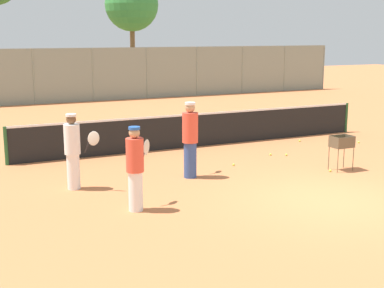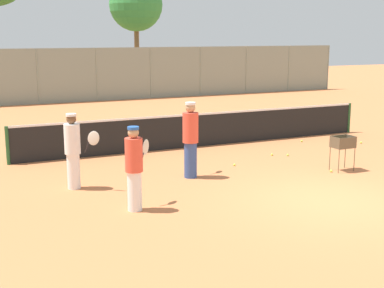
{
  "view_description": "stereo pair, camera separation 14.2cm",
  "coord_description": "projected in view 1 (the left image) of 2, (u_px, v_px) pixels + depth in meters",
  "views": [
    {
      "loc": [
        -7.43,
        -8.72,
        3.52
      ],
      "look_at": [
        -2.19,
        2.35,
        1.0
      ],
      "focal_mm": 50.0,
      "sensor_mm": 36.0,
      "label": 1
    },
    {
      "loc": [
        -7.3,
        -8.78,
        3.52
      ],
      "look_at": [
        -2.19,
        2.35,
        1.0
      ],
      "focal_mm": 50.0,
      "sensor_mm": 36.0,
      "label": 2
    }
  ],
  "objects": [
    {
      "name": "player_red_cap",
      "position": [
        73.0,
        150.0,
        12.22
      ],
      "size": [
        0.75,
        0.68,
        1.76
      ],
      "rotation": [
        0.0,
        0.0,
        5.56
      ],
      "color": "white",
      "rests_on": "ground_plane"
    },
    {
      "name": "tennis_net",
      "position": [
        201.0,
        129.0,
        17.02
      ],
      "size": [
        11.96,
        0.1,
        1.07
      ],
      "color": "#26592D",
      "rests_on": "ground_plane"
    },
    {
      "name": "player_yellow_shirt",
      "position": [
        190.0,
        139.0,
        13.21
      ],
      "size": [
        0.7,
        0.79,
        1.89
      ],
      "rotation": [
        0.0,
        0.0,
        0.87
      ],
      "color": "#334C8C",
      "rests_on": "ground_plane"
    },
    {
      "name": "player_white_outfit",
      "position": [
        135.0,
        167.0,
        10.71
      ],
      "size": [
        0.72,
        0.7,
        1.73
      ],
      "rotation": [
        0.0,
        0.0,
        0.77
      ],
      "color": "white",
      "rests_on": "ground_plane"
    },
    {
      "name": "tennis_ball_1",
      "position": [
        330.0,
        171.0,
        13.93
      ],
      "size": [
        0.07,
        0.07,
        0.07
      ],
      "primitive_type": "sphere",
      "color": "#D1E54C",
      "rests_on": "ground_plane"
    },
    {
      "name": "parked_car",
      "position": [
        99.0,
        84.0,
        31.35
      ],
      "size": [
        4.2,
        1.7,
        1.6
      ],
      "color": "#232328",
      "rests_on": "ground_plane"
    },
    {
      "name": "tennis_ball_3",
      "position": [
        271.0,
        154.0,
        15.81
      ],
      "size": [
        0.07,
        0.07,
        0.07
      ],
      "primitive_type": "sphere",
      "color": "#D1E54C",
      "rests_on": "ground_plane"
    },
    {
      "name": "tennis_ball_4",
      "position": [
        359.0,
        142.0,
        17.58
      ],
      "size": [
        0.07,
        0.07,
        0.07
      ],
      "primitive_type": "sphere",
      "color": "#D1E54C",
      "rests_on": "ground_plane"
    },
    {
      "name": "tennis_ball_2",
      "position": [
        286.0,
        155.0,
        15.76
      ],
      "size": [
        0.07,
        0.07,
        0.07
      ],
      "primitive_type": "sphere",
      "color": "#D1E54C",
      "rests_on": "ground_plane"
    },
    {
      "name": "tennis_ball_0",
      "position": [
        131.0,
        171.0,
        13.87
      ],
      "size": [
        0.07,
        0.07,
        0.07
      ],
      "primitive_type": "sphere",
      "color": "#D1E54C",
      "rests_on": "ground_plane"
    },
    {
      "name": "ball_cart",
      "position": [
        342.0,
        144.0,
        13.98
      ],
      "size": [
        0.56,
        0.41,
        0.92
      ],
      "color": "brown",
      "rests_on": "ground_plane"
    },
    {
      "name": "back_fence",
      "position": [
        93.0,
        75.0,
        28.34
      ],
      "size": [
        30.69,
        0.08,
        2.82
      ],
      "color": "gray",
      "rests_on": "ground_plane"
    },
    {
      "name": "ground_plane",
      "position": [
        330.0,
        200.0,
        11.54
      ],
      "size": [
        80.0,
        80.0,
        0.0
      ],
      "primitive_type": "plane",
      "color": "#C67242"
    },
    {
      "name": "tree_1",
      "position": [
        132.0,
        5.0,
        33.98
      ],
      "size": [
        3.41,
        3.41,
        7.09
      ],
      "color": "brown",
      "rests_on": "ground_plane"
    },
    {
      "name": "tennis_ball_6",
      "position": [
        234.0,
        165.0,
        14.56
      ],
      "size": [
        0.07,
        0.07,
        0.07
      ],
      "primitive_type": "sphere",
      "color": "#D1E54C",
      "rests_on": "ground_plane"
    },
    {
      "name": "tennis_ball_5",
      "position": [
        300.0,
        141.0,
        17.83
      ],
      "size": [
        0.07,
        0.07,
        0.07
      ],
      "primitive_type": "sphere",
      "color": "#D1E54C",
      "rests_on": "ground_plane"
    }
  ]
}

